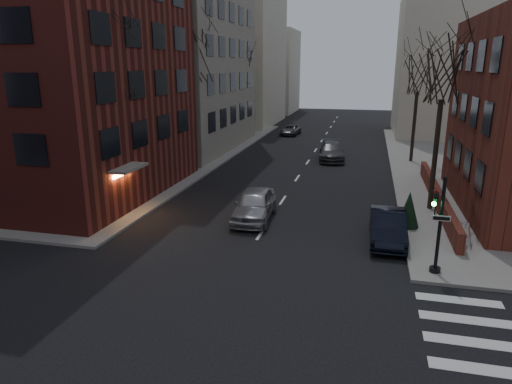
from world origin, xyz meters
TOP-DOWN VIEW (x-y plane):
  - sidewalk_far_left at (-29.00, 30.00)m, footprint 44.00×44.00m
  - building_left_brick at (-15.50, 16.50)m, footprint 15.00×15.00m
  - building_left_tan at (-17.00, 34.00)m, footprint 18.00×18.00m
  - low_wall_right at (9.30, 19.00)m, footprint 0.35×16.00m
  - building_distant_la at (-15.00, 55.00)m, footprint 14.00×16.00m
  - building_distant_ra at (15.00, 50.00)m, footprint 14.00×14.00m
  - building_distant_lb at (-13.00, 72.00)m, footprint 10.00×12.00m
  - traffic_signal at (7.94, 8.99)m, footprint 0.76×0.44m
  - tree_left_a at (-8.80, 14.00)m, footprint 4.18×4.18m
  - tree_left_b at (-8.80, 26.00)m, footprint 4.40×4.40m
  - tree_left_c at (-8.80, 40.00)m, footprint 3.96×3.96m
  - tree_right_a at (8.80, 18.00)m, footprint 3.96×3.96m
  - tree_right_b at (8.80, 32.00)m, footprint 3.74×3.74m
  - streetlamp_near at (-8.20, 22.00)m, footprint 0.36×0.36m
  - streetlamp_far at (-8.20, 42.00)m, footprint 0.36×0.36m
  - parked_sedan at (6.20, 12.34)m, footprint 1.68×4.69m
  - car_lane_silver at (-0.87, 14.03)m, footprint 2.24×5.04m
  - car_lane_gray at (1.93, 31.50)m, footprint 2.72×5.59m
  - car_lane_far at (-4.18, 45.46)m, footprint 2.21×4.37m
  - sandwich_board at (9.71, 12.44)m, footprint 0.60×0.72m
  - evergreen_shrub at (7.30, 14.41)m, footprint 1.43×1.43m

SIDE VIEW (x-z plane):
  - sidewalk_far_left at x=-29.00m, z-range 0.00..0.15m
  - car_lane_far at x=-4.18m, z-range 0.00..1.18m
  - sandwich_board at x=9.71m, z-range 0.15..1.14m
  - low_wall_right at x=9.30m, z-range 0.15..1.15m
  - parked_sedan at x=6.20m, z-range 0.00..1.54m
  - car_lane_gray at x=1.93m, z-range 0.00..1.57m
  - car_lane_silver at x=-0.87m, z-range 0.00..1.69m
  - evergreen_shrub at x=7.30m, z-range 0.15..2.04m
  - traffic_signal at x=7.94m, z-range -0.09..3.91m
  - streetlamp_near at x=-8.20m, z-range 1.10..7.38m
  - streetlamp_far at x=-8.20m, z-range 1.10..7.38m
  - building_distant_lb at x=-13.00m, z-range 0.00..14.00m
  - tree_right_b at x=8.80m, z-range 3.00..12.18m
  - building_distant_ra at x=15.00m, z-range 0.00..16.00m
  - tree_left_c at x=-8.80m, z-range 3.17..12.89m
  - tree_right_a at x=8.80m, z-range 3.17..12.89m
  - tree_left_a at x=-8.80m, z-range 3.34..13.60m
  - tree_left_b at x=-8.80m, z-range 3.51..14.31m
  - building_left_brick at x=-15.50m, z-range 0.00..18.00m
  - building_distant_la at x=-15.00m, z-range 0.00..18.00m
  - building_left_tan at x=-17.00m, z-range 0.00..28.00m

